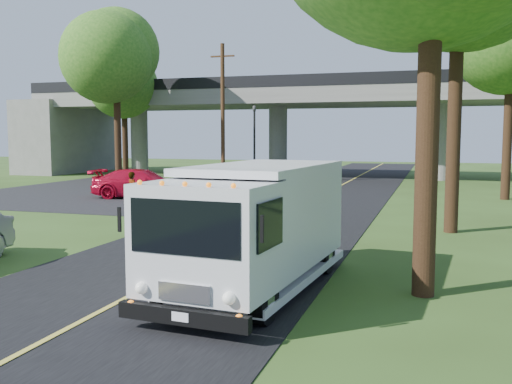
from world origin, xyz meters
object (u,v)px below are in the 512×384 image
at_px(step_van, 255,223).
at_px(pedestrian, 133,191).
at_px(traffic_signal, 254,135).
at_px(tree_left_far, 125,78).
at_px(tree_left_lot, 118,61).
at_px(utility_pole, 223,113).
at_px(red_sedan, 142,184).

distance_m(step_van, pedestrian, 13.95).
relative_size(traffic_signal, tree_left_far, 0.53).
height_order(tree_left_lot, step_van, tree_left_lot).
bearing_deg(pedestrian, utility_pole, -52.69).
height_order(utility_pole, tree_left_lot, tree_left_lot).
bearing_deg(red_sedan, tree_left_far, 24.29).
bearing_deg(traffic_signal, utility_pole, -126.87).
bearing_deg(tree_left_far, utility_pole, -22.43).
bearing_deg(utility_pole, red_sedan, -96.38).
height_order(traffic_signal, pedestrian, traffic_signal).
xyz_separation_m(traffic_signal, pedestrian, (-0.72, -14.98, -2.39)).
xyz_separation_m(traffic_signal, red_sedan, (-2.50, -10.91, -2.46)).
height_order(utility_pole, red_sedan, utility_pole).
bearing_deg(red_sedan, step_van, -152.86).
relative_size(utility_pole, tree_left_lot, 0.86).
distance_m(tree_left_lot, red_sedan, 11.18).
bearing_deg(traffic_signal, tree_left_lot, -151.89).
bearing_deg(step_van, tree_left_lot, 131.31).
height_order(traffic_signal, tree_left_lot, tree_left_lot).
distance_m(red_sedan, pedestrian, 4.44).
distance_m(traffic_signal, step_van, 27.02).
bearing_deg(pedestrian, traffic_signal, -58.88).
bearing_deg(step_van, traffic_signal, 112.40).
xyz_separation_m(tree_left_lot, tree_left_far, (-3.00, 6.00, -0.45)).
bearing_deg(tree_left_lot, step_van, -53.37).
bearing_deg(tree_left_far, traffic_signal, -9.65).
relative_size(traffic_signal, step_van, 0.83).
bearing_deg(tree_left_far, tree_left_lot, -63.43).
height_order(traffic_signal, tree_left_far, tree_left_far).
relative_size(step_van, red_sedan, 1.24).
bearing_deg(tree_left_lot, utility_pole, 18.97).
height_order(tree_left_far, step_van, tree_left_far).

